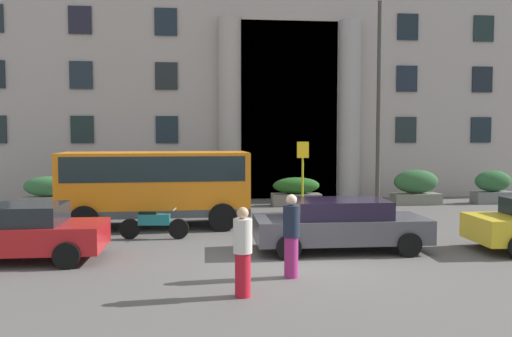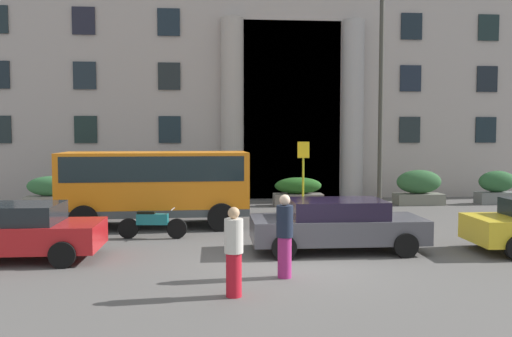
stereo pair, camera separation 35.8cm
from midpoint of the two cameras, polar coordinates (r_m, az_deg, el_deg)
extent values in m
cube|color=#54514F|center=(12.79, 3.54, -10.52)|extent=(80.00, 64.00, 0.12)
cube|color=#A19792|center=(30.15, -1.88, 12.23)|extent=(38.90, 9.00, 15.18)
cube|color=black|center=(25.64, 3.21, 6.30)|extent=(4.71, 0.12, 8.55)
cylinder|color=#A09690|center=(25.04, -3.27, 6.37)|extent=(1.07, 1.07, 8.55)
cylinder|color=#9D9797|center=(25.94, 9.67, 6.23)|extent=(1.07, 1.07, 8.55)
cube|color=black|center=(25.86, -18.66, 4.02)|extent=(1.04, 0.08, 1.27)
cube|color=black|center=(25.27, -10.02, 4.17)|extent=(1.04, 0.08, 1.27)
cube|color=black|center=(27.04, 15.55, 4.05)|extent=(1.04, 0.08, 1.27)
cube|color=black|center=(28.67, 22.83, 3.87)|extent=(1.04, 0.08, 1.27)
cube|color=black|center=(26.00, -18.78, 9.55)|extent=(1.04, 0.08, 1.27)
cube|color=black|center=(25.43, -10.08, 9.82)|extent=(1.04, 0.08, 1.27)
cube|color=black|center=(27.18, 15.63, 9.34)|extent=(1.04, 0.08, 1.27)
cube|color=black|center=(28.81, 22.95, 8.85)|extent=(1.04, 0.08, 1.27)
cube|color=black|center=(26.39, -18.89, 14.96)|extent=(1.04, 0.08, 1.27)
cube|color=black|center=(25.82, -10.14, 15.35)|extent=(1.04, 0.08, 1.27)
cube|color=black|center=(27.55, 15.73, 14.52)|extent=(1.04, 0.08, 1.27)
cube|color=black|center=(29.16, 23.07, 13.76)|extent=(1.04, 0.08, 1.27)
cube|color=orange|center=(17.90, -11.34, -1.55)|extent=(6.18, 2.47, 2.05)
cube|color=black|center=(17.86, -11.36, 0.13)|extent=(5.82, 2.48, 0.80)
cube|color=black|center=(17.95, -1.79, -0.34)|extent=(0.14, 1.86, 1.00)
cube|color=#414649|center=(18.00, -11.31, -4.42)|extent=(6.19, 2.51, 0.24)
cylinder|color=black|center=(19.12, -4.70, -4.26)|extent=(0.91, 0.32, 0.90)
cylinder|color=black|center=(16.93, -4.25, -5.28)|extent=(0.91, 0.32, 0.90)
cylinder|color=black|center=(19.34, -17.46, -4.32)|extent=(0.91, 0.32, 0.90)
cylinder|color=black|center=(17.19, -18.66, -5.33)|extent=(0.91, 0.32, 0.90)
cylinder|color=#979E1C|center=(19.70, 4.54, -1.28)|extent=(0.08, 0.08, 2.78)
cube|color=yellow|center=(19.60, 4.57, 2.03)|extent=(0.44, 0.03, 0.60)
cube|color=slate|center=(26.01, 23.85, -2.88)|extent=(1.77, 0.79, 0.53)
ellipsoid|color=#29572E|center=(25.94, 23.89, -1.24)|extent=(1.70, 0.71, 0.96)
cube|color=#6B645D|center=(23.06, 3.92, -3.38)|extent=(2.13, 0.84, 0.52)
ellipsoid|color=#22551D|center=(23.00, 3.93, -1.85)|extent=(2.05, 0.75, 0.72)
cube|color=slate|center=(22.74, -5.12, -3.46)|extent=(2.04, 0.84, 0.54)
ellipsoid|color=#1F4C30|center=(22.66, -5.13, -1.43)|extent=(1.96, 0.76, 1.07)
cube|color=gray|center=(23.82, -21.89, -3.44)|extent=(2.15, 0.76, 0.50)
ellipsoid|color=#316638|center=(23.75, -21.93, -1.82)|extent=(2.06, 0.68, 0.85)
cube|color=slate|center=(24.48, 16.49, -3.16)|extent=(2.10, 0.91, 0.49)
ellipsoid|color=#2C5830|center=(24.40, 16.52, -1.36)|extent=(2.02, 0.82, 1.06)
cube|color=red|center=(14.25, -25.38, -6.72)|extent=(4.31, 1.82, 0.64)
cube|color=black|center=(14.17, -25.44, -4.50)|extent=(2.33, 1.60, 0.47)
cylinder|color=black|center=(14.75, -18.77, -7.33)|extent=(0.62, 0.20, 0.62)
cylinder|color=black|center=(13.04, -20.54, -8.80)|extent=(0.62, 0.20, 0.62)
cube|color=#4A4950|center=(14.22, 8.37, -6.47)|extent=(4.53, 1.83, 0.62)
cube|color=black|center=(14.14, 8.39, -4.29)|extent=(2.45, 1.60, 0.47)
cylinder|color=black|center=(15.56, 13.06, -6.67)|extent=(0.62, 0.20, 0.62)
cylinder|color=black|center=(13.89, 15.51, -7.95)|extent=(0.62, 0.20, 0.62)
cylinder|color=black|center=(14.86, 1.69, -7.07)|extent=(0.62, 0.20, 0.62)
cylinder|color=black|center=(13.10, 2.75, -8.52)|extent=(0.62, 0.20, 0.62)
cylinder|color=black|center=(16.07, 22.88, -6.54)|extent=(0.63, 0.22, 0.62)
cylinder|color=black|center=(15.86, -9.01, -6.47)|extent=(0.61, 0.16, 0.60)
cylinder|color=black|center=(16.14, -14.11, -6.35)|extent=(0.61, 0.18, 0.60)
cube|color=#176C71|center=(15.94, -11.60, -5.42)|extent=(0.94, 0.33, 0.32)
cube|color=black|center=(15.95, -12.24, -4.77)|extent=(0.54, 0.25, 0.12)
cylinder|color=#A5A5A8|center=(15.79, -9.45, -4.39)|extent=(0.08, 0.55, 0.03)
cylinder|color=red|center=(10.18, -2.47, -11.41)|extent=(0.30, 0.30, 0.84)
cylinder|color=beige|center=(10.02, -2.48, -7.30)|extent=(0.36, 0.36, 0.65)
sphere|color=tan|center=(9.94, -2.48, -4.83)|extent=(0.22, 0.22, 0.22)
cylinder|color=#992567|center=(11.50, 2.93, -9.55)|extent=(0.30, 0.30, 0.88)
cylinder|color=#182031|center=(11.35, 2.94, -5.71)|extent=(0.36, 0.36, 0.68)
sphere|color=#D4B193|center=(11.29, 2.95, -3.41)|extent=(0.24, 0.24, 0.24)
cylinder|color=#383730|center=(22.14, 12.68, 6.55)|extent=(0.18, 0.18, 8.47)
camera|label=1|loc=(0.18, -90.55, -0.03)|focal=36.98mm
camera|label=2|loc=(0.18, 89.45, 0.03)|focal=36.98mm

